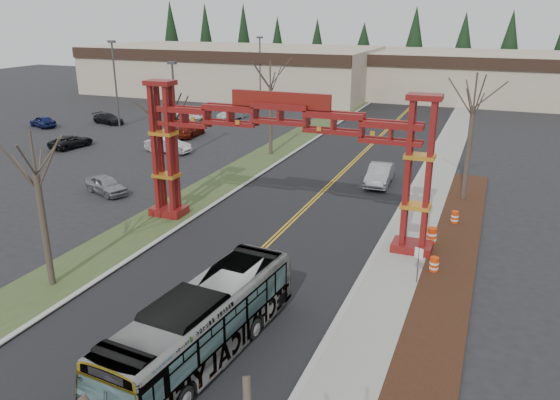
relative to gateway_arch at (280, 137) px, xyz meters
The scene contains 33 objects.
road 9.20m from the gateway_arch, 90.00° to the left, with size 12.00×110.00×0.02m, color black.
lane_line_left 9.19m from the gateway_arch, 90.98° to the left, with size 0.12×100.00×0.01m, color gold.
lane_line_right 9.19m from the gateway_arch, 89.02° to the left, with size 0.12×100.00×0.01m, color gold.
curb_right 11.03m from the gateway_arch, 48.70° to the left, with size 0.30×110.00×0.15m, color #A7A7A2.
sidewalk_right 11.90m from the gateway_arch, 42.65° to the left, with size 2.60×110.00×0.14m, color gray.
landscape_strip 14.25m from the gateway_arch, 38.11° to the right, with size 2.60×50.00×0.12m, color black.
grass_median 12.18m from the gateway_arch, 138.81° to the left, with size 4.00×110.00×0.08m, color #314321.
curb_left 11.03m from the gateway_arch, 131.30° to the left, with size 0.30×110.00×0.15m, color #A7A7A2.
gateway_arch is the anchor object (origin of this frame).
retail_building_west 61.78m from the gateway_arch, 119.07° to the left, with size 46.00×22.30×7.50m.
retail_building_east 62.80m from the gateway_arch, 80.83° to the left, with size 38.00×20.30×7.00m.
conifer_treeline 74.00m from the gateway_arch, 89.81° to the left, with size 116.10×5.60×13.00m.
transit_bus 13.95m from the gateway_arch, 81.39° to the right, with size 2.48×10.60×2.95m, color #B3B5BC.
silver_sedan 13.66m from the gateway_arch, 73.56° to the left, with size 1.70×4.87×1.60m, color #A5A8AD.
parked_car_near_a 15.95m from the gateway_arch, behind, with size 1.61×4.01×1.37m, color gray.
parked_car_near_b 23.47m from the gateway_arch, 139.96° to the left, with size 1.59×4.56×1.50m, color silver.
parked_car_near_c 30.96m from the gateway_arch, 155.03° to the left, with size 2.07×4.50×1.25m, color black.
parked_car_mid_a 29.50m from the gateway_arch, 131.77° to the left, with size 1.94×4.78×1.39m, color maroon.
parked_car_mid_b 43.15m from the gateway_arch, 152.55° to the left, with size 1.63×4.06×1.38m, color navy.
parked_car_far_a 37.94m from the gateway_arch, 121.15° to the left, with size 1.52×4.35×1.43m, color #9FA0A7.
parked_car_far_b 38.94m from the gateway_arch, 129.17° to the left, with size 2.06×4.46×1.24m, color white.
parked_car_far_c 40.67m from the gateway_arch, 142.94° to the left, with size 1.74×4.28×1.24m, color black.
bare_tree_median_near 13.27m from the gateway_arch, 127.08° to the right, with size 3.21×3.21×7.83m.
bare_tree_median_mid 8.03m from the gateway_arch, behind, with size 3.35×3.35×8.61m.
bare_tree_median_far 19.34m from the gateway_arch, 114.44° to the left, with size 3.30×3.30×8.73m.
bare_tree_right_far 14.65m from the gateway_arch, 46.89° to the left, with size 3.46×3.46×9.04m.
light_pole_near 20.20m from the gateway_arch, 139.79° to the left, with size 0.76×0.38×8.77m.
light_pole_mid 37.93m from the gateway_arch, 141.93° to the left, with size 0.85×0.43×9.83m.
light_pole_far 47.54m from the gateway_arch, 115.19° to the left, with size 0.84×0.42×9.65m.
street_sign 10.64m from the gateway_arch, 23.34° to the right, with size 0.43×0.21×1.98m.
barrel_south 11.18m from the gateway_arch, 12.87° to the right, with size 0.48×0.48×0.88m.
barrel_mid 10.54m from the gateway_arch, ahead, with size 0.57×0.57×1.05m.
barrel_north 12.52m from the gateway_arch, 28.69° to the left, with size 0.48×0.48×0.88m.
Camera 1 is at (11.54, -10.94, 12.90)m, focal length 35.00 mm.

